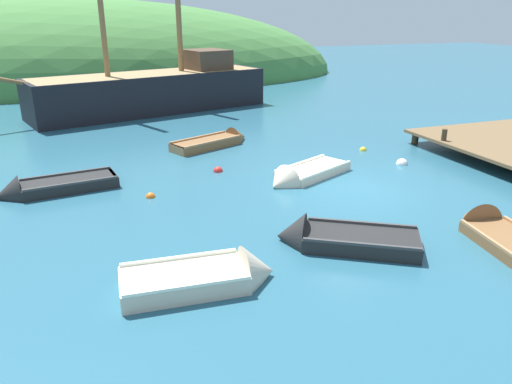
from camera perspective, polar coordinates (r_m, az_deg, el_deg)
name	(u,v)px	position (r m, az deg, el deg)	size (l,w,h in m)	color
ground_plane	(354,188)	(15.94, 11.36, 0.45)	(120.00, 120.00, 0.00)	#285B70
shore_hill	(63,81)	(43.59, -21.53, 11.98)	(47.12, 20.36, 12.74)	#477F3D
sailing_ship	(154,96)	(28.47, -11.84, 10.86)	(15.60, 6.71, 11.31)	black
rowboat_far	(335,241)	(12.01, 9.19, -5.61)	(3.53, 2.86, 1.23)	black
rowboat_outer_right	(501,239)	(13.44, 26.64, -4.92)	(1.87, 4.03, 1.23)	brown
rowboat_center	(301,177)	(16.52, 5.25, 1.78)	(3.63, 2.57, 1.16)	beige
rowboat_near_dock	(211,279)	(10.28, -5.30, -10.06)	(3.24, 1.47, 1.22)	beige
rowboat_portside	(217,143)	(20.78, -4.57, 5.77)	(3.78, 2.43, 1.03)	brown
rowboat_outer_left	(49,189)	(16.53, -22.97, 0.32)	(3.69, 1.64, 1.15)	black
buoy_yellow	(363,150)	(20.40, 12.37, 4.77)	(0.29, 0.29, 0.29)	yellow
buoy_orange	(151,197)	(15.21, -12.19, -0.59)	(0.29, 0.29, 0.29)	orange
buoy_red	(218,171)	(17.32, -4.45, 2.41)	(0.34, 0.34, 0.34)	red
buoy_white	(402,164)	(18.89, 16.64, 3.14)	(0.43, 0.43, 0.43)	white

